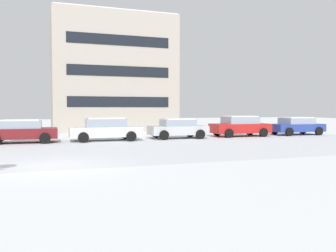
% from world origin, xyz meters
% --- Properties ---
extents(ground_plane, '(120.00, 120.00, 0.00)m').
position_xyz_m(ground_plane, '(0.00, 0.00, 0.00)').
color(ground_plane, white).
extents(road_surface, '(80.00, 9.83, 0.00)m').
position_xyz_m(road_surface, '(0.00, 3.91, 0.00)').
color(road_surface, silver).
rests_on(road_surface, ground).
extents(parked_car_maroon, '(4.16, 2.14, 1.40)m').
position_xyz_m(parked_car_maroon, '(-1.56, 9.71, 0.72)').
color(parked_car_maroon, maroon).
rests_on(parked_car_maroon, ground).
extents(parked_car_white, '(4.55, 2.25, 1.47)m').
position_xyz_m(parked_car_white, '(3.43, 9.60, 0.75)').
color(parked_car_white, white).
rests_on(parked_car_white, ground).
extents(parked_car_silver, '(3.99, 2.20, 1.37)m').
position_xyz_m(parked_car_silver, '(8.42, 9.75, 0.71)').
color(parked_car_silver, silver).
rests_on(parked_car_silver, ground).
extents(parked_car_red, '(4.33, 2.24, 1.52)m').
position_xyz_m(parked_car_red, '(13.41, 9.93, 0.77)').
color(parked_car_red, red).
rests_on(parked_car_red, ground).
extents(parked_car_blue, '(4.19, 2.19, 1.39)m').
position_xyz_m(parked_car_blue, '(18.40, 9.85, 0.71)').
color(parked_car_blue, '#283D93').
rests_on(parked_car_blue, ground).
extents(building_far_left, '(11.05, 9.59, 10.65)m').
position_xyz_m(building_far_left, '(5.94, 22.05, 5.32)').
color(building_far_left, '#B2A899').
rests_on(building_far_left, ground).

